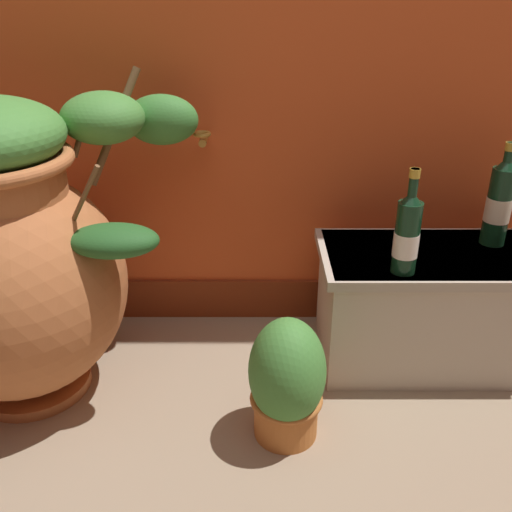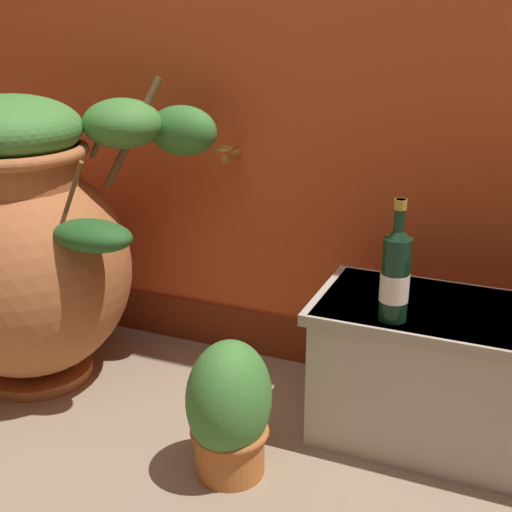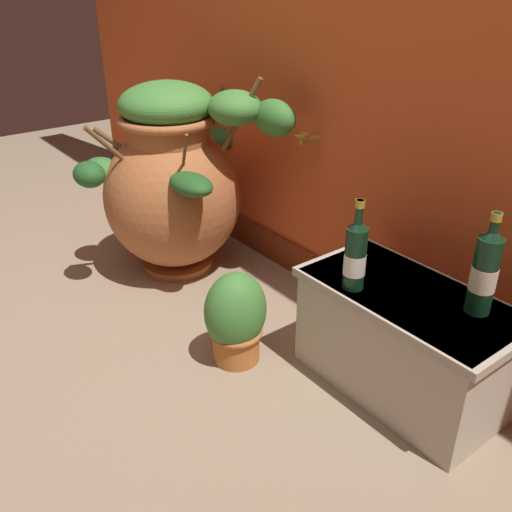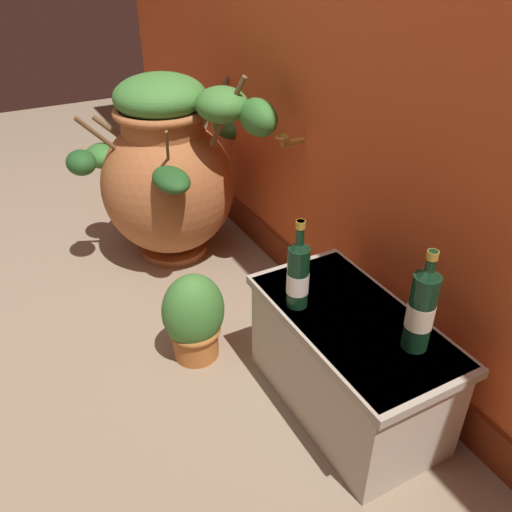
{
  "view_description": "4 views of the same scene",
  "coord_description": "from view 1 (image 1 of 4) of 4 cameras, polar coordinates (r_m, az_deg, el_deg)",
  "views": [
    {
      "loc": [
        0.04,
        -0.69,
        1.12
      ],
      "look_at": [
        0.04,
        0.69,
        0.45
      ],
      "focal_mm": 39.53,
      "sensor_mm": 36.0,
      "label": 1
    },
    {
      "loc": [
        0.73,
        -0.78,
        1.09
      ],
      "look_at": [
        0.06,
        0.8,
        0.46
      ],
      "focal_mm": 47.56,
      "sensor_mm": 36.0,
      "label": 2
    },
    {
      "loc": [
        1.49,
        -0.47,
        1.31
      ],
      "look_at": [
        -0.05,
        0.72,
        0.28
      ],
      "focal_mm": 39.49,
      "sensor_mm": 36.0,
      "label": 3
    },
    {
      "loc": [
        1.57,
        -0.02,
        1.41
      ],
      "look_at": [
        0.02,
        0.81,
        0.29
      ],
      "focal_mm": 37.04,
      "sensor_mm": 36.0,
      "label": 4
    }
  ],
  "objects": [
    {
      "name": "terracotta_urn",
      "position": [
        1.68,
        -23.36,
        -0.19
      ],
      "size": [
        0.82,
        0.97,
        0.91
      ],
      "color": "#B26638",
      "rests_on": "ground_plane"
    },
    {
      "name": "potted_shrub",
      "position": [
        1.51,
        3.11,
        -12.53
      ],
      "size": [
        0.2,
        0.23,
        0.36
      ],
      "color": "#C17033",
      "rests_on": "ground_plane"
    },
    {
      "name": "stone_ledge",
      "position": [
        1.86,
        17.25,
        -4.57
      ],
      "size": [
        0.71,
        0.37,
        0.38
      ],
      "color": "beige",
      "rests_on": "ground_plane"
    },
    {
      "name": "wine_bottle_left",
      "position": [
        1.59,
        15.03,
        2.34
      ],
      "size": [
        0.07,
        0.07,
        0.3
      ],
      "color": "black",
      "rests_on": "stone_ledge"
    },
    {
      "name": "wine_bottle_middle",
      "position": [
        1.86,
        23.4,
        5.15
      ],
      "size": [
        0.08,
        0.08,
        0.32
      ],
      "color": "black",
      "rests_on": "stone_ledge"
    }
  ]
}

